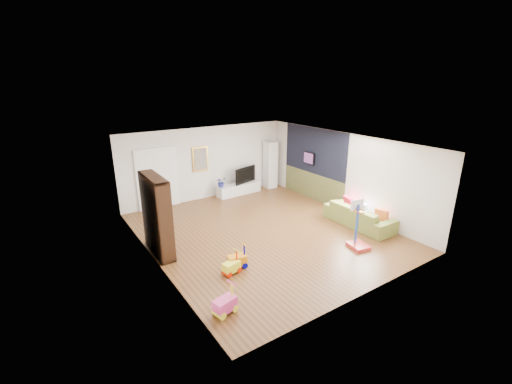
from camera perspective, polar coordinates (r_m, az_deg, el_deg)
floor at (r=10.35m, az=1.24°, el=-6.63°), size 6.50×7.50×0.00m
ceiling at (r=9.52m, az=1.35°, el=8.23°), size 6.50×7.50×0.00m
wall_back at (r=12.98m, az=-8.28°, el=4.77°), size 6.50×0.00×2.70m
wall_front at (r=7.33m, az=18.50°, el=-7.16°), size 6.50×0.00×2.70m
wall_left at (r=8.52m, az=-16.94°, el=-3.33°), size 0.00×7.50×2.70m
wall_right at (r=11.95m, az=14.19°, el=3.17°), size 0.00×7.50×2.70m
navy_accent at (r=12.77m, az=9.68°, el=6.77°), size 0.01×3.20×1.70m
olive_wainscot at (r=13.11m, az=9.36°, el=0.99°), size 0.01×3.20×1.00m
doorway at (r=12.36m, az=-16.08°, el=2.07°), size 1.45×0.06×2.10m
painting_back at (r=12.80m, az=-9.25°, el=5.44°), size 0.62×0.06×0.92m
artwork_right at (r=12.93m, az=8.79°, el=5.60°), size 0.04×0.56×0.46m
media_console at (r=13.55m, az=-2.90°, el=0.54°), size 1.86×0.56×0.43m
tall_cabinet at (r=14.22m, az=2.40°, el=4.56°), size 0.47×0.47×1.93m
bookshelf at (r=9.13m, az=-16.21°, el=-3.81°), size 0.40×1.44×2.10m
sofa at (r=11.13m, az=16.79°, el=-3.76°), size 0.90×2.26×0.66m
basketball_hoop at (r=9.58m, az=17.01°, el=-5.31°), size 0.56×0.64×1.33m
ride_on_yellow at (r=8.21m, az=-4.15°, el=-11.74°), size 0.45×0.33×0.55m
ride_on_orange at (r=8.42m, az=-3.20°, el=-10.70°), size 0.49×0.36×0.60m
ride_on_pink at (r=7.00m, az=-5.25°, el=-17.48°), size 0.51×0.38×0.60m
child at (r=11.70m, az=-15.44°, el=-2.19°), size 0.34×0.29×0.79m
tv at (r=13.57m, az=-2.12°, el=2.93°), size 1.10×0.47×0.64m
vase_plant at (r=13.04m, az=-5.85°, el=1.69°), size 0.45×0.42×0.42m
pillow_left at (r=10.87m, az=20.19°, el=-3.59°), size 0.18×0.41×0.39m
pillow_center at (r=11.23m, az=17.49°, el=-2.59°), size 0.18×0.38×0.36m
pillow_right at (r=11.56m, az=15.18°, el=-1.75°), size 0.21×0.43×0.41m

